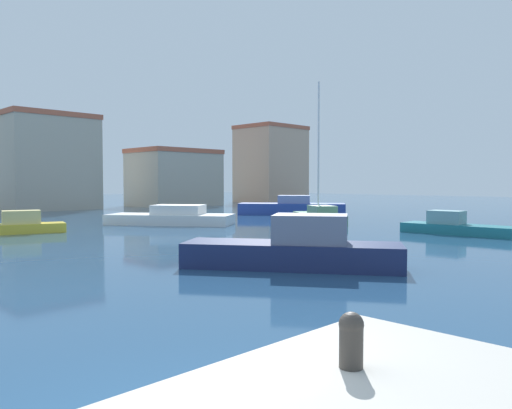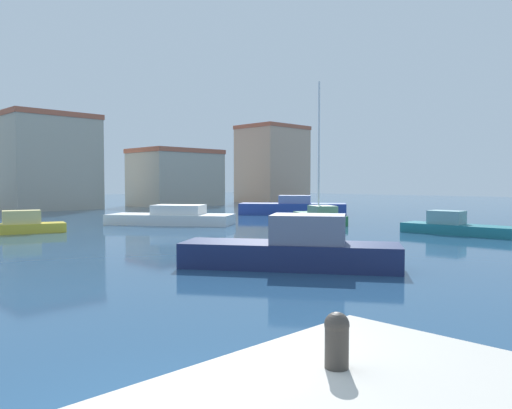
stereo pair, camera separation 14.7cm
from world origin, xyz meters
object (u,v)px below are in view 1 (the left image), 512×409
object	(u,v)px
motorboat_teal_near_pier	(456,227)
motorboat_yellow_inner_mooring	(18,225)
motorboat_blue_far_left	(292,208)
motorboat_white_far_right	(172,217)
motorboat_navy_center_channel	(296,249)
sailboat_green_distant_east	(319,215)
mooring_bollard	(351,338)

from	to	relation	value
motorboat_teal_near_pier	motorboat_yellow_inner_mooring	world-z (taller)	motorboat_yellow_inner_mooring
motorboat_teal_near_pier	motorboat_blue_far_left	size ratio (longest dim) A/B	0.67
motorboat_teal_near_pier	motorboat_blue_far_left	world-z (taller)	motorboat_blue_far_left
motorboat_white_far_right	motorboat_blue_far_left	distance (m)	13.11
motorboat_white_far_right	motorboat_navy_center_channel	distance (m)	17.71
motorboat_blue_far_left	sailboat_green_distant_east	distance (m)	8.60
motorboat_white_far_right	motorboat_yellow_inner_mooring	bearing A→B (deg)	173.57
motorboat_teal_near_pier	sailboat_green_distant_east	xyz separation A→B (m)	(1.06, 9.74, 0.10)
motorboat_teal_near_pier	motorboat_navy_center_channel	bearing A→B (deg)	-176.50
sailboat_green_distant_east	motorboat_navy_center_channel	bearing A→B (deg)	-144.46
sailboat_green_distant_east	motorboat_yellow_inner_mooring	bearing A→B (deg)	158.32
motorboat_teal_near_pier	sailboat_green_distant_east	size ratio (longest dim) A/B	0.61
motorboat_yellow_inner_mooring	sailboat_green_distant_east	distance (m)	18.25
motorboat_navy_center_channel	motorboat_yellow_inner_mooring	bearing A→B (deg)	97.09
mooring_bollard	sailboat_green_distant_east	bearing A→B (deg)	38.30
motorboat_teal_near_pier	motorboat_yellow_inner_mooring	size ratio (longest dim) A/B	1.16
motorboat_teal_near_pier	motorboat_blue_far_left	distance (m)	17.74
motorboat_yellow_inner_mooring	sailboat_green_distant_east	size ratio (longest dim) A/B	0.52
motorboat_yellow_inner_mooring	motorboat_navy_center_channel	xyz separation A→B (m)	(2.15, -17.32, 0.17)
sailboat_green_distant_east	motorboat_navy_center_channel	distance (m)	18.20
motorboat_yellow_inner_mooring	motorboat_blue_far_left	world-z (taller)	motorboat_blue_far_left
motorboat_white_far_right	sailboat_green_distant_east	world-z (taller)	sailboat_green_distant_east
motorboat_yellow_inner_mooring	sailboat_green_distant_east	world-z (taller)	sailboat_green_distant_east
motorboat_navy_center_channel	mooring_bollard	bearing A→B (deg)	-137.30
sailboat_green_distant_east	mooring_bollard	bearing A→B (deg)	-141.70
motorboat_yellow_inner_mooring	motorboat_navy_center_channel	distance (m)	17.45
motorboat_yellow_inner_mooring	motorboat_white_far_right	world-z (taller)	motorboat_white_far_right
mooring_bollard	sailboat_green_distant_east	world-z (taller)	sailboat_green_distant_east
motorboat_teal_near_pier	sailboat_green_distant_east	bearing A→B (deg)	83.78
motorboat_teal_near_pier	motorboat_blue_far_left	bearing A→B (deg)	69.39
mooring_bollard	sailboat_green_distant_east	size ratio (longest dim) A/B	0.05
mooring_bollard	motorboat_white_far_right	world-z (taller)	mooring_bollard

